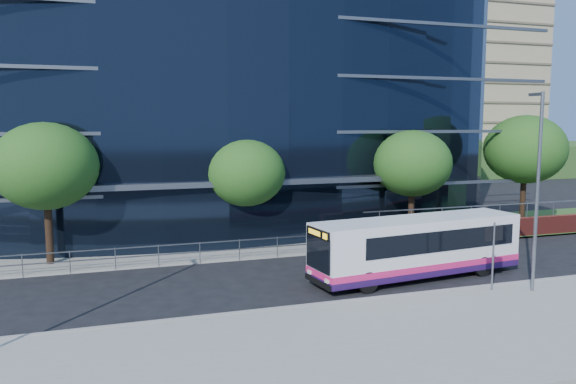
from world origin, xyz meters
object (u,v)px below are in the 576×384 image
object	(u,v)px
tree_dist_f	(501,143)
streetlight_east	(537,186)
tree_far_d	(525,150)
tree_far_c	(412,164)
street_sign	(494,242)
tree_far_b	(246,173)
tree_far_a	(45,166)
city_bus	(419,246)
tree_dist_e	(402,143)

from	to	relation	value
tree_dist_f	streetlight_east	size ratio (longest dim) A/B	0.76
tree_far_d	tree_far_c	bearing A→B (deg)	-173.66
street_sign	tree_far_d	size ratio (longest dim) A/B	0.38
tree_far_b	tree_far_d	size ratio (longest dim) A/B	0.81
tree_far_a	tree_far_d	bearing A→B (deg)	1.97
tree_far_d	streetlight_east	world-z (taller)	streetlight_east
tree_dist_f	city_bus	bearing A→B (deg)	-132.44
tree_far_c	streetlight_east	size ratio (longest dim) A/B	0.81
city_bus	streetlight_east	bearing A→B (deg)	-56.09
tree_dist_f	streetlight_east	distance (m)	55.74
tree_far_a	tree_dist_f	xyz separation A→B (m)	(53.00, 33.00, -0.65)
tree_dist_f	tree_dist_e	bearing A→B (deg)	-172.87
tree_far_c	tree_far_d	xyz separation A→B (m)	(9.00, 1.00, 0.65)
tree_dist_e	city_bus	size ratio (longest dim) A/B	0.64
tree_far_d	tree_far_b	bearing A→B (deg)	-178.49
streetlight_east	tree_far_d	bearing A→B (deg)	50.60
tree_far_a	city_bus	distance (m)	17.95
tree_far_c	city_bus	bearing A→B (deg)	-118.39
tree_dist_e	city_bus	xyz separation A→B (m)	(-21.09, -38.56, -3.09)
tree_far_a	tree_far_b	xyz separation A→B (m)	(10.00, 0.50, -0.65)
tree_far_d	city_bus	distance (m)	16.08
tree_far_c	tree_dist_e	world-z (taller)	same
city_bus	tree_far_c	bearing A→B (deg)	54.97
tree_far_b	tree_dist_f	xyz separation A→B (m)	(43.00, 32.50, 0.00)
tree_dist_f	tree_far_b	bearing A→B (deg)	-142.92
tree_far_d	city_bus	xyz separation A→B (m)	(-13.09, -8.56, -3.75)
tree_far_a	streetlight_east	bearing A→B (deg)	-30.46
tree_far_a	tree_far_d	world-z (taller)	tree_far_d
tree_far_c	tree_dist_e	bearing A→B (deg)	61.26
tree_dist_e	streetlight_east	distance (m)	45.85
street_sign	tree_dist_f	distance (m)	56.25
tree_far_a	tree_dist_e	distance (m)	48.27
tree_far_b	city_bus	bearing A→B (deg)	-53.76
tree_far_b	tree_far_d	xyz separation A→B (m)	(19.00, 0.50, 0.98)
tree_dist_e	city_bus	distance (m)	44.06
tree_dist_e	tree_far_d	bearing A→B (deg)	-104.93
streetlight_east	tree_dist_f	bearing A→B (deg)	52.42
streetlight_east	tree_far_b	bearing A→B (deg)	127.63
tree_far_d	street_sign	bearing A→B (deg)	-134.78
tree_far_c	tree_dist_f	world-z (taller)	tree_far_c
tree_far_b	tree_far_d	distance (m)	19.03
tree_far_a	tree_far_d	xyz separation A→B (m)	(29.00, 1.00, 0.33)
tree_dist_e	tree_dist_f	xyz separation A→B (m)	(16.00, 2.00, -0.33)
tree_dist_f	tree_far_a	bearing A→B (deg)	-148.09
street_sign	streetlight_east	distance (m)	2.80
tree_far_d	tree_dist_e	distance (m)	31.06
tree_far_d	tree_dist_f	size ratio (longest dim) A/B	1.23
tree_far_d	tree_dist_e	size ratio (longest dim) A/B	1.14
streetlight_east	city_bus	distance (m)	5.62
tree_far_c	streetlight_east	distance (m)	11.22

